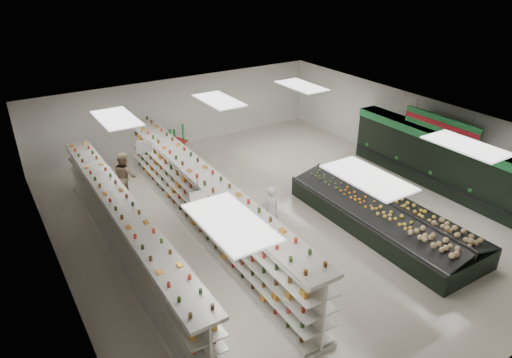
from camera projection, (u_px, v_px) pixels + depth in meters
floor at (276, 216)px, 16.00m from camera, size 16.00×16.00×0.00m
ceiling at (278, 130)px, 14.57m from camera, size 14.00×16.00×0.02m
wall_back at (180, 112)px, 21.34m from camera, size 14.00×0.02×3.20m
wall_front at (501, 320)px, 9.23m from camera, size 14.00×0.02×3.20m
wall_left at (57, 237)px, 11.94m from camera, size 0.02×16.00×3.20m
wall_right at (418, 135)px, 18.63m from camera, size 0.02×16.00×3.20m
produce_wall_case at (439, 158)px, 17.43m from camera, size 0.93×8.00×2.20m
aisle_sign_near at (199, 198)px, 11.44m from camera, size 0.52×0.06×0.75m
aisle_sign_far at (143, 147)px, 14.47m from camera, size 0.52×0.06×0.75m
hortifruti_banner at (441, 124)px, 16.67m from camera, size 0.12×3.20×0.95m
gondola_left at (126, 235)px, 13.34m from camera, size 0.87×11.04×1.91m
gondola_center at (203, 205)px, 14.72m from camera, size 1.11×12.32×2.13m
produce_island at (382, 215)px, 15.15m from camera, size 2.56×6.93×1.03m
soda_endcap at (173, 144)px, 20.11m from camera, size 1.34×1.16×1.44m
shopper_main at (270, 210)px, 14.62m from camera, size 0.65×0.44×1.72m
shopper_background at (125, 176)px, 16.74m from camera, size 0.67×0.96×1.84m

